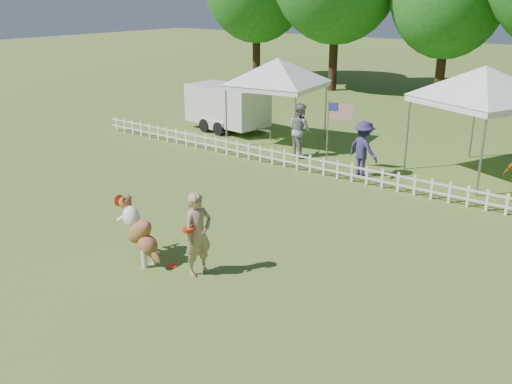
% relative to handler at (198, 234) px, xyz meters
% --- Properties ---
extents(ground, '(120.00, 120.00, 0.00)m').
position_rel_handler_xyz_m(ground, '(-0.69, 0.22, -0.87)').
color(ground, '#4A6D22').
rests_on(ground, ground).
extents(picket_fence, '(22.00, 0.08, 0.60)m').
position_rel_handler_xyz_m(picket_fence, '(-0.69, 7.22, -0.57)').
color(picket_fence, white).
rests_on(picket_fence, ground).
extents(handler, '(0.52, 0.70, 1.75)m').
position_rel_handler_xyz_m(handler, '(0.00, 0.00, 0.00)').
color(handler, '#A28361').
rests_on(handler, ground).
extents(dog, '(1.37, 0.63, 1.37)m').
position_rel_handler_xyz_m(dog, '(-1.36, -0.35, -0.19)').
color(dog, brown).
rests_on(dog, ground).
extents(frisbee_on_turf, '(0.31, 0.31, 0.02)m').
position_rel_handler_xyz_m(frisbee_on_turf, '(-0.68, -0.13, -0.86)').
color(frisbee_on_turf, red).
rests_on(frisbee_on_turf, ground).
extents(canopy_tent_left, '(3.47, 3.47, 3.13)m').
position_rel_handler_xyz_m(canopy_tent_left, '(-4.99, 9.66, 0.69)').
color(canopy_tent_left, white).
rests_on(canopy_tent_left, ground).
extents(canopy_tent_right, '(4.26, 4.26, 3.33)m').
position_rel_handler_xyz_m(canopy_tent_right, '(2.24, 10.20, 0.79)').
color(canopy_tent_right, white).
rests_on(canopy_tent_right, ground).
extents(cargo_trailer, '(4.47, 2.34, 1.89)m').
position_rel_handler_xyz_m(cargo_trailer, '(-7.89, 10.16, 0.07)').
color(cargo_trailer, silver).
rests_on(cargo_trailer, ground).
extents(flag_pole, '(0.85, 0.32, 2.23)m').
position_rel_handler_xyz_m(flag_pole, '(-1.76, 7.93, 0.24)').
color(flag_pole, gray).
rests_on(flag_pole, ground).
extents(spectator_a, '(1.12, 1.02, 1.86)m').
position_rel_handler_xyz_m(spectator_a, '(-3.30, 8.68, 0.06)').
color(spectator_a, gray).
rests_on(spectator_a, ground).
extents(spectator_b, '(1.28, 0.98, 1.75)m').
position_rel_handler_xyz_m(spectator_b, '(-0.47, 7.95, 0.00)').
color(spectator_b, navy).
rests_on(spectator_b, ground).
extents(tree_center_left, '(6.00, 6.00, 9.80)m').
position_rel_handler_xyz_m(tree_center_left, '(-3.69, 22.72, 4.03)').
color(tree_center_left, '#1C5819').
rests_on(tree_center_left, ground).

